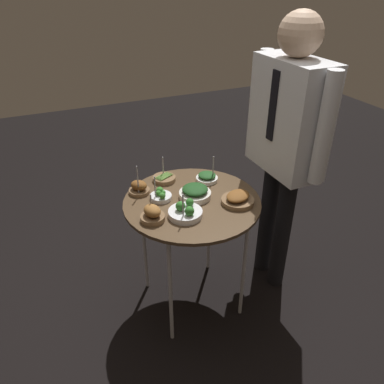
# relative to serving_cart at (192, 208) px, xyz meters

# --- Properties ---
(ground_plane) EXTENTS (8.00, 8.00, 0.00)m
(ground_plane) POSITION_rel_serving_cart_xyz_m (0.00, 0.00, -0.67)
(ground_plane) COLOR black
(serving_cart) EXTENTS (0.72, 0.72, 0.72)m
(serving_cart) POSITION_rel_serving_cart_xyz_m (0.00, 0.00, 0.00)
(serving_cart) COLOR brown
(serving_cart) RESTS_ON ground_plane
(bowl_broccoli_center) EXTENTS (0.17, 0.17, 0.15)m
(bowl_broccoli_center) POSITION_rel_serving_cart_xyz_m (0.12, -0.09, 0.07)
(bowl_broccoli_center) COLOR silver
(bowl_broccoli_center) RESTS_ON serving_cart
(bowl_spinach_front_center) EXTENTS (0.12, 0.12, 0.15)m
(bowl_spinach_front_center) POSITION_rel_serving_cart_xyz_m (-0.16, 0.16, 0.07)
(bowl_spinach_front_center) COLOR white
(bowl_spinach_front_center) RESTS_ON serving_cart
(bowl_asparagus_mid_left) EXTENTS (0.13, 0.13, 0.13)m
(bowl_asparagus_mid_left) POSITION_rel_serving_cart_xyz_m (-0.26, -0.06, 0.06)
(bowl_asparagus_mid_left) COLOR brown
(bowl_asparagus_mid_left) RESTS_ON serving_cart
(bowl_spinach_front_left) EXTENTS (0.17, 0.17, 0.07)m
(bowl_spinach_front_left) POSITION_rel_serving_cart_xyz_m (-0.02, 0.03, 0.08)
(bowl_spinach_front_left) COLOR silver
(bowl_spinach_front_left) RESTS_ON serving_cart
(bowl_roast_back_right) EXTENTS (0.17, 0.17, 0.06)m
(bowl_roast_back_right) POSITION_rel_serving_cart_xyz_m (0.12, 0.20, 0.07)
(bowl_roast_back_right) COLOR brown
(bowl_roast_back_right) RESTS_ON serving_cart
(bowl_broccoli_back_left) EXTENTS (0.11, 0.11, 0.14)m
(bowl_broccoli_back_left) POSITION_rel_serving_cart_xyz_m (-0.08, -0.14, 0.07)
(bowl_broccoli_back_left) COLOR silver
(bowl_broccoli_back_left) RESTS_ON serving_cart
(bowl_roast_mid_right) EXTENTS (0.12, 0.12, 0.13)m
(bowl_roast_mid_right) POSITION_rel_serving_cart_xyz_m (0.09, -0.24, 0.08)
(bowl_roast_mid_right) COLOR brown
(bowl_roast_mid_right) RESTS_ON serving_cart
(bowl_roast_far_rim) EXTENTS (0.11, 0.11, 0.18)m
(bowl_roast_far_rim) POSITION_rel_serving_cart_xyz_m (-0.18, -0.23, 0.08)
(bowl_roast_far_rim) COLOR brown
(bowl_roast_far_rim) RESTS_ON serving_cart
(waiter_figure) EXTENTS (0.59, 0.22, 1.60)m
(waiter_figure) POSITION_rel_serving_cart_xyz_m (0.00, 0.55, 0.34)
(waiter_figure) COLOR black
(waiter_figure) RESTS_ON ground_plane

